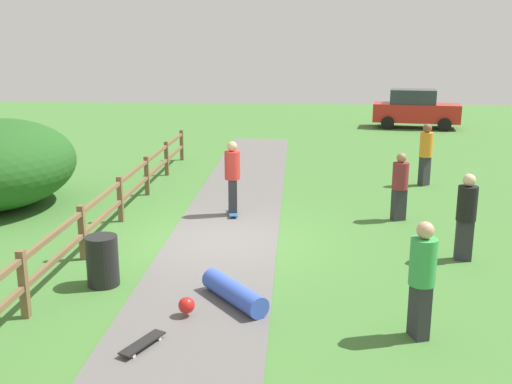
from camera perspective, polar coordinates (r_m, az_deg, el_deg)
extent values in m
plane|color=#427533|center=(12.89, -3.25, -4.73)|extent=(60.00, 60.00, 0.00)
cube|color=#605E5B|center=(12.88, -3.26, -4.69)|extent=(2.40, 28.00, 0.02)
cube|color=brown|center=(9.91, -21.45, -8.27)|extent=(0.12, 0.12, 1.10)
cube|color=brown|center=(12.13, -16.37, -3.78)|extent=(0.12, 0.12, 1.10)
cube|color=brown|center=(14.47, -12.92, -0.68)|extent=(0.12, 0.12, 1.10)
cube|color=brown|center=(16.88, -10.45, 1.55)|extent=(0.12, 0.12, 1.10)
cube|color=brown|center=(19.32, -8.59, 3.21)|extent=(0.12, 0.12, 1.10)
cube|color=brown|center=(21.80, -7.16, 4.50)|extent=(0.12, 0.12, 1.10)
cube|color=brown|center=(13.30, -14.48, -2.30)|extent=(0.08, 18.00, 0.09)
cube|color=brown|center=(13.19, -14.60, -0.42)|extent=(0.08, 18.00, 0.09)
cylinder|color=black|center=(10.81, -14.54, -6.43)|extent=(0.56, 0.56, 0.90)
cube|color=#265999|center=(14.72, -2.24, -1.92)|extent=(0.33, 0.82, 0.02)
cylinder|color=silver|center=(15.00, -2.59, -1.78)|extent=(0.04, 0.06, 0.06)
cylinder|color=silver|center=(15.01, -2.01, -1.77)|extent=(0.04, 0.06, 0.06)
cylinder|color=silver|center=(14.46, -2.48, -2.39)|extent=(0.04, 0.06, 0.06)
cylinder|color=silver|center=(14.47, -1.88, -2.37)|extent=(0.04, 0.06, 0.06)
cube|color=#2D2D33|center=(14.61, -2.26, -0.32)|extent=(0.25, 0.35, 0.82)
cylinder|color=red|center=(14.44, -2.29, 2.58)|extent=(0.44, 0.44, 0.69)
sphere|color=tan|center=(14.36, -2.31, 4.41)|extent=(0.25, 0.25, 0.25)
cylinder|color=blue|center=(9.84, -2.13, -9.62)|extent=(1.21, 1.41, 0.36)
sphere|color=red|center=(9.45, -6.69, -10.76)|extent=(0.26, 0.26, 0.26)
cube|color=black|center=(8.69, -10.85, -14.05)|extent=(0.52, 0.81, 0.02)
cylinder|color=silver|center=(8.94, -10.04, -13.47)|extent=(0.05, 0.07, 0.06)
cylinder|color=silver|center=(8.86, -9.26, -13.72)|extent=(0.05, 0.07, 0.06)
cylinder|color=silver|center=(8.58, -12.48, -14.88)|extent=(0.05, 0.07, 0.06)
cylinder|color=silver|center=(8.49, -11.69, -15.17)|extent=(0.05, 0.07, 0.06)
cube|color=#2D2D33|center=(14.66, 13.56, -1.19)|extent=(0.37, 0.30, 0.77)
cylinder|color=maroon|center=(14.49, 13.72, 1.52)|extent=(0.49, 0.49, 0.64)
sphere|color=#9E704C|center=(14.41, 13.82, 3.22)|extent=(0.23, 0.23, 0.23)
cube|color=#2D2D33|center=(12.35, 19.36, -4.39)|extent=(0.34, 0.24, 0.82)
cylinder|color=black|center=(12.14, 19.65, -1.03)|extent=(0.43, 0.43, 0.68)
sphere|color=beige|center=(12.04, 19.83, 1.09)|extent=(0.24, 0.24, 0.24)
cube|color=#2D2D33|center=(18.46, 15.89, 1.95)|extent=(0.37, 0.36, 0.87)
cylinder|color=orange|center=(18.31, 16.06, 4.39)|extent=(0.53, 0.53, 0.73)
sphere|color=brown|center=(18.24, 16.16, 5.92)|extent=(0.26, 0.26, 0.26)
cube|color=#2D2D33|center=(9.02, 15.45, -10.97)|extent=(0.29, 0.37, 0.82)
cylinder|color=green|center=(8.74, 15.77, -6.47)|extent=(0.48, 0.48, 0.69)
sphere|color=tan|center=(8.59, 15.98, -3.55)|extent=(0.25, 0.25, 0.25)
cube|color=red|center=(31.03, 15.14, 7.38)|extent=(4.43, 2.38, 0.90)
cube|color=#2D333D|center=(30.95, 14.86, 8.88)|extent=(2.43, 1.91, 0.70)
cylinder|color=black|center=(32.02, 17.49, 6.60)|extent=(0.67, 0.34, 0.64)
cylinder|color=black|center=(30.28, 17.68, 6.19)|extent=(0.67, 0.34, 0.64)
cylinder|color=black|center=(31.95, 12.62, 6.90)|extent=(0.67, 0.34, 0.64)
cylinder|color=black|center=(30.20, 12.54, 6.50)|extent=(0.67, 0.34, 0.64)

